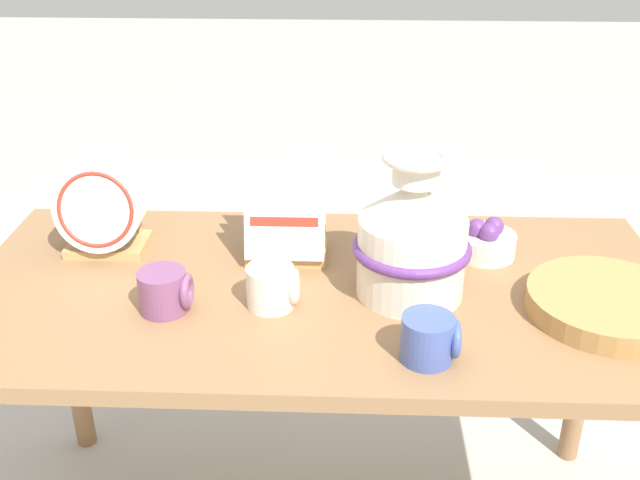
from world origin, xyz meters
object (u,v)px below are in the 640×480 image
object	(u,v)px
mug_cobalt_glaze	(430,338)
dish_rack_square_plates	(286,229)
dish_rack_round_plates	(103,212)
mug_plum_glaze	(165,291)
ceramic_vase	(412,236)
mug_cream_glaze	(273,287)
wicker_charger_stack	(608,303)
fruit_bowl	(485,241)

from	to	relation	value
mug_cobalt_glaze	dish_rack_square_plates	bearing A→B (deg)	126.93
dish_rack_round_plates	mug_plum_glaze	world-z (taller)	dish_rack_round_plates
ceramic_vase	mug_cream_glaze	world-z (taller)	ceramic_vase
mug_plum_glaze	wicker_charger_stack	bearing A→B (deg)	1.57
mug_cream_glaze	ceramic_vase	bearing A→B (deg)	12.41
mug_cobalt_glaze	mug_cream_glaze	xyz separation A→B (m)	(-0.30, 0.17, 0.00)
fruit_bowl	mug_cream_glaze	bearing A→B (deg)	-152.65
ceramic_vase	mug_cobalt_glaze	distance (m)	0.25
dish_rack_square_plates	fruit_bowl	xyz separation A→B (m)	(0.45, 0.03, -0.03)
ceramic_vase	dish_rack_square_plates	size ratio (longest dim) A/B	1.58
dish_rack_round_plates	mug_cobalt_glaze	size ratio (longest dim) A/B	2.08
dish_rack_square_plates	fruit_bowl	size ratio (longest dim) A/B	1.40
dish_rack_square_plates	mug_plum_glaze	distance (m)	0.33
mug_cream_glaze	fruit_bowl	bearing A→B (deg)	27.35
dish_rack_square_plates	fruit_bowl	bearing A→B (deg)	3.25
mug_cream_glaze	mug_plum_glaze	distance (m)	0.21
dish_rack_square_plates	mug_cream_glaze	bearing A→B (deg)	-92.88
dish_rack_square_plates	mug_cobalt_glaze	xyz separation A→B (m)	(0.29, -0.38, -0.03)
dish_rack_square_plates	mug_plum_glaze	bearing A→B (deg)	-132.96
ceramic_vase	mug_plum_glaze	distance (m)	0.51
dish_rack_square_plates	dish_rack_round_plates	bearing A→B (deg)	178.40
wicker_charger_stack	fruit_bowl	distance (m)	0.32
dish_rack_round_plates	wicker_charger_stack	xyz separation A→B (m)	(1.07, -0.23, -0.08)
dish_rack_round_plates	mug_plum_glaze	size ratio (longest dim) A/B	2.08
mug_plum_glaze	dish_rack_square_plates	bearing A→B (deg)	47.04
dish_rack_round_plates	mug_cream_glaze	size ratio (longest dim) A/B	2.08
mug_cream_glaze	mug_plum_glaze	bearing A→B (deg)	-172.96
wicker_charger_stack	mug_cream_glaze	size ratio (longest dim) A/B	3.02
wicker_charger_stack	mug_cream_glaze	world-z (taller)	mug_cream_glaze
dish_rack_round_plates	dish_rack_square_plates	xyz separation A→B (m)	(0.42, -0.01, -0.03)
ceramic_vase	mug_cream_glaze	xyz separation A→B (m)	(-0.28, -0.06, -0.09)
dish_rack_round_plates	wicker_charger_stack	size ratio (longest dim) A/B	0.69
mug_cobalt_glaze	fruit_bowl	xyz separation A→B (m)	(0.16, 0.41, -0.01)
ceramic_vase	fruit_bowl	world-z (taller)	ceramic_vase
wicker_charger_stack	mug_cobalt_glaze	world-z (taller)	mug_cobalt_glaze
dish_rack_round_plates	dish_rack_square_plates	size ratio (longest dim) A/B	1.12
wicker_charger_stack	mug_cobalt_glaze	size ratio (longest dim) A/B	3.02
mug_cobalt_glaze	wicker_charger_stack	bearing A→B (deg)	24.62
ceramic_vase	fruit_bowl	distance (m)	0.27
ceramic_vase	wicker_charger_stack	bearing A→B (deg)	-9.27
dish_rack_round_plates	mug_plum_glaze	xyz separation A→B (m)	(0.19, -0.25, -0.05)
ceramic_vase	dish_rack_round_plates	size ratio (longest dim) A/B	1.42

